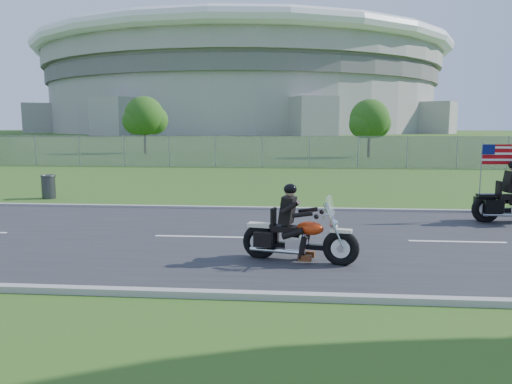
{
  "coord_description": "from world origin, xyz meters",
  "views": [
    {
      "loc": [
        0.35,
        -11.56,
        2.73
      ],
      "look_at": [
        -0.65,
        0.0,
        1.14
      ],
      "focal_mm": 35.0,
      "sensor_mm": 36.0,
      "label": 1
    }
  ],
  "objects": [
    {
      "name": "ground",
      "position": [
        0.0,
        0.0,
        0.0
      ],
      "size": [
        420.0,
        420.0,
        0.0
      ],
      "primitive_type": "plane",
      "color": "#264A17",
      "rests_on": "ground"
    },
    {
      "name": "road",
      "position": [
        0.0,
        0.0,
        0.02
      ],
      "size": [
        120.0,
        8.0,
        0.04
      ],
      "primitive_type": "cube",
      "color": "#28282B",
      "rests_on": "ground"
    },
    {
      "name": "curb_north",
      "position": [
        0.0,
        4.05,
        0.05
      ],
      "size": [
        120.0,
        0.18,
        0.12
      ],
      "primitive_type": "cube",
      "color": "#9E9B93",
      "rests_on": "ground"
    },
    {
      "name": "curb_south",
      "position": [
        0.0,
        -4.05,
        0.05
      ],
      "size": [
        120.0,
        0.18,
        0.12
      ],
      "primitive_type": "cube",
      "color": "#9E9B93",
      "rests_on": "ground"
    },
    {
      "name": "fence",
      "position": [
        -5.0,
        20.0,
        1.0
      ],
      "size": [
        60.0,
        0.03,
        2.0
      ],
      "primitive_type": "cube",
      "color": "gray",
      "rests_on": "ground"
    },
    {
      "name": "stadium",
      "position": [
        -20.0,
        170.0,
        15.58
      ],
      "size": [
        140.4,
        140.4,
        29.2
      ],
      "color": "#A3A099",
      "rests_on": "ground"
    },
    {
      "name": "tree_fence_near",
      "position": [
        6.04,
        30.04,
        2.97
      ],
      "size": [
        3.52,
        3.28,
        4.75
      ],
      "color": "#382316",
      "rests_on": "ground"
    },
    {
      "name": "tree_fence_mid",
      "position": [
        -13.95,
        34.04,
        3.3
      ],
      "size": [
        3.96,
        3.69,
        5.3
      ],
      "color": "#382316",
      "rests_on": "ground"
    },
    {
      "name": "motorcycle_lead",
      "position": [
        0.33,
        -1.93,
        0.5
      ],
      "size": [
        2.33,
        0.92,
        1.59
      ],
      "rotation": [
        0.0,
        0.0,
        -0.23
      ],
      "color": "black",
      "rests_on": "ground"
    },
    {
      "name": "trash_can",
      "position": [
        -8.85,
        5.92,
        0.42
      ],
      "size": [
        0.64,
        0.64,
        0.84
      ],
      "primitive_type": "cylinder",
      "rotation": [
        0.0,
        0.0,
        0.4
      ],
      "color": "#3C3C41",
      "rests_on": "ground"
    }
  ]
}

